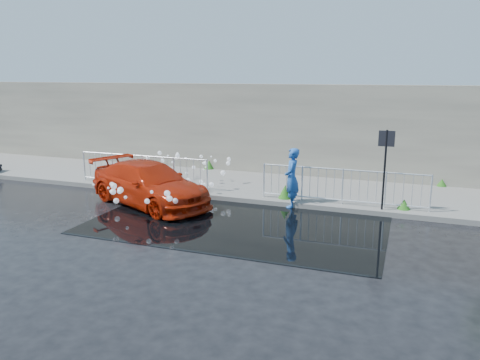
{
  "coord_description": "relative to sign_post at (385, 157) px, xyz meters",
  "views": [
    {
      "loc": [
        4.83,
        -10.68,
        4.05
      ],
      "look_at": [
        0.23,
        1.86,
        1.0
      ],
      "focal_mm": 35.0,
      "sensor_mm": 36.0,
      "label": 1
    }
  ],
  "objects": [
    {
      "name": "ground",
      "position": [
        -4.2,
        -3.1,
        -1.72
      ],
      "size": [
        90.0,
        90.0,
        0.0
      ],
      "primitive_type": "plane",
      "color": "black",
      "rests_on": "ground"
    },
    {
      "name": "pavement",
      "position": [
        -4.2,
        1.9,
        -1.65
      ],
      "size": [
        30.0,
        4.0,
        0.15
      ],
      "primitive_type": "cube",
      "color": "slate",
      "rests_on": "ground"
    },
    {
      "name": "curb",
      "position": [
        -4.2,
        -0.1,
        -1.64
      ],
      "size": [
        30.0,
        0.25,
        0.16
      ],
      "primitive_type": "cube",
      "color": "slate",
      "rests_on": "ground"
    },
    {
      "name": "retaining_wall",
      "position": [
        -4.2,
        4.1,
        0.18
      ],
      "size": [
        30.0,
        0.6,
        3.5
      ],
      "primitive_type": "cube",
      "color": "#6D675B",
      "rests_on": "pavement"
    },
    {
      "name": "puddle",
      "position": [
        -3.7,
        -2.1,
        -1.72
      ],
      "size": [
        8.0,
        5.0,
        0.01
      ],
      "primitive_type": "cube",
      "color": "black",
      "rests_on": "ground"
    },
    {
      "name": "sign_post",
      "position": [
        0.0,
        0.0,
        0.0
      ],
      "size": [
        0.45,
        0.06,
        2.5
      ],
      "color": "black",
      "rests_on": "ground"
    },
    {
      "name": "railing_left",
      "position": [
        -8.2,
        0.25,
        -0.99
      ],
      "size": [
        5.05,
        0.05,
        1.1
      ],
      "color": "silver",
      "rests_on": "pavement"
    },
    {
      "name": "railing_right",
      "position": [
        -1.2,
        0.25,
        -0.99
      ],
      "size": [
        5.05,
        0.05,
        1.1
      ],
      "color": "silver",
      "rests_on": "pavement"
    },
    {
      "name": "weeds",
      "position": [
        -4.58,
        1.34,
        -1.4
      ],
      "size": [
        12.17,
        3.93,
        0.43
      ],
      "color": "#1C4E14",
      "rests_on": "pavement"
    },
    {
      "name": "water_spray",
      "position": [
        -6.73,
        -0.61,
        -1.0
      ],
      "size": [
        3.72,
        5.45,
        1.06
      ],
      "color": "white",
      "rests_on": "ground"
    },
    {
      "name": "red_car",
      "position": [
        -6.97,
        -1.36,
        -1.06
      ],
      "size": [
        4.95,
        3.51,
        1.33
      ],
      "primitive_type": "imported",
      "rotation": [
        0.0,
        0.0,
        1.17
      ],
      "color": "#AA1E06",
      "rests_on": "ground"
    },
    {
      "name": "person",
      "position": [
        -2.7,
        -0.1,
        -0.8
      ],
      "size": [
        0.54,
        0.73,
        1.84
      ],
      "primitive_type": "imported",
      "rotation": [
        0.0,
        0.0,
        -1.42
      ],
      "color": "#2257AC",
      "rests_on": "ground"
    }
  ]
}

